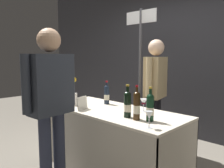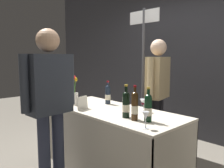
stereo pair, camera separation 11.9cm
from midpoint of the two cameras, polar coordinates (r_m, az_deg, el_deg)
back_partition at (r=4.09m, az=20.42°, el=9.54°), size 7.77×0.12×3.20m
tasting_table at (r=2.72m, az=1.28°, el=-11.23°), size 1.74×0.74×0.77m
featured_wine_bottle at (r=2.94m, az=0.10°, el=-2.60°), size 0.07×0.07×0.30m
display_bottle_0 at (r=2.19m, az=10.60°, el=-5.78°), size 0.07×0.07×0.33m
display_bottle_1 at (r=2.21m, az=7.27°, el=-5.40°), size 0.07×0.07×0.34m
display_bottle_2 at (r=2.30m, az=5.03°, el=-5.01°), size 0.08×0.08×0.34m
display_bottle_3 at (r=3.03m, az=-8.63°, el=-1.98°), size 0.07×0.07×0.36m
wine_glass_near_vendor at (r=1.98m, az=10.19°, el=-8.01°), size 0.06×0.06×0.15m
wine_glass_mid at (r=2.55m, az=9.22°, el=-4.60°), size 0.08×0.08×0.15m
flower_vase at (r=2.89m, az=-8.12°, el=-2.86°), size 0.08×0.09×0.38m
brochure_stand at (r=2.66m, az=-6.18°, el=-4.75°), size 0.07×0.17×0.15m
vendor_presenter at (r=3.22m, az=12.40°, el=-0.72°), size 0.29×0.55×1.61m
taster_foreground_right at (r=2.31m, az=-13.97°, el=-3.05°), size 0.24×0.59×1.65m
booth_signpost at (r=3.60m, az=8.82°, el=6.08°), size 0.56×0.04×2.11m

